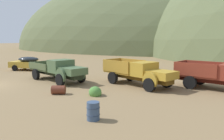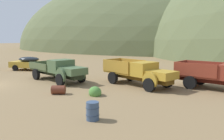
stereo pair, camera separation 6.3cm
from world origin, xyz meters
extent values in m
ellipsoid|color=#56603D|center=(-16.52, 65.07, 0.00)|extent=(101.37, 67.83, 48.52)
cube|color=gold|center=(-4.33, 7.62, 0.68)|extent=(5.05, 3.29, 0.68)
ellipsoid|color=black|center=(-4.59, 7.53, 1.28)|extent=(2.85, 2.35, 0.57)
ellipsoid|color=gold|center=(-2.32, 8.30, 0.75)|extent=(1.46, 1.76, 0.61)
cylinder|color=black|center=(-2.65, 7.19, 0.34)|extent=(0.71, 0.41, 0.68)
cylinder|color=black|center=(-3.25, 8.98, 0.34)|extent=(0.71, 0.41, 0.68)
cylinder|color=black|center=(-5.41, 6.26, 0.34)|extent=(0.71, 0.41, 0.68)
cylinder|color=black|center=(-6.01, 8.04, 0.34)|extent=(0.71, 0.41, 0.68)
cube|color=#232B1B|center=(3.17, 4.37, 0.66)|extent=(6.18, 2.28, 0.36)
cube|color=#47603D|center=(5.37, 3.85, 1.11)|extent=(2.26, 2.02, 0.55)
cube|color=#B7B2A8|center=(6.25, 3.65, 1.09)|extent=(0.33, 1.10, 0.44)
cylinder|color=#47603D|center=(4.90, 2.97, 0.76)|extent=(1.21, 0.45, 1.20)
cylinder|color=#47603D|center=(5.33, 4.85, 0.76)|extent=(1.21, 0.45, 1.20)
cube|color=#47603D|center=(3.73, 4.23, 1.36)|extent=(1.81, 2.14, 1.05)
cube|color=black|center=(4.35, 4.09, 1.57)|extent=(0.41, 1.55, 0.59)
cube|color=#495735|center=(1.53, 4.75, 0.90)|extent=(3.46, 2.60, 0.12)
cube|color=#495735|center=(1.31, 3.80, 1.23)|extent=(3.04, 0.80, 0.55)
cube|color=#495735|center=(1.75, 5.70, 1.23)|extent=(3.04, 0.80, 0.55)
cube|color=#495735|center=(0.08, 5.09, 1.23)|extent=(0.54, 1.92, 0.55)
cylinder|color=black|center=(4.89, 2.92, 0.48)|extent=(1.00, 0.49, 0.96)
cylinder|color=black|center=(5.35, 4.90, 0.48)|extent=(1.00, 0.49, 0.96)
cylinder|color=black|center=(1.05, 3.82, 0.48)|extent=(1.00, 0.49, 0.96)
cylinder|color=black|center=(1.51, 5.79, 0.48)|extent=(1.00, 0.49, 0.96)
cube|color=#593D12|center=(9.96, 6.30, 0.66)|extent=(5.94, 2.60, 0.36)
cube|color=#B28928|center=(12.05, 5.67, 1.11)|extent=(2.27, 2.10, 0.55)
cube|color=#B7B2A8|center=(12.88, 5.41, 1.09)|extent=(0.40, 1.10, 0.44)
cylinder|color=#B28928|center=(11.53, 4.82, 0.76)|extent=(1.20, 0.52, 1.20)
cylinder|color=#B28928|center=(12.09, 6.67, 0.76)|extent=(1.20, 0.52, 1.20)
cube|color=#B28928|center=(10.49, 6.14, 1.36)|extent=(1.86, 2.19, 1.05)
cube|color=black|center=(11.09, 5.96, 1.57)|extent=(0.51, 1.54, 0.59)
cube|color=#A47826|center=(8.40, 6.78, 0.90)|extent=(3.44, 2.74, 0.12)
cube|color=#A47826|center=(8.12, 5.84, 1.43)|extent=(2.90, 0.97, 0.95)
cube|color=#A47826|center=(8.69, 7.71, 1.43)|extent=(2.90, 0.97, 0.95)
cube|color=#A47826|center=(7.03, 7.19, 1.43)|extent=(0.66, 1.90, 0.95)
cylinder|color=black|center=(11.51, 4.77, 0.48)|extent=(1.00, 0.55, 0.96)
cylinder|color=black|center=(12.11, 6.72, 0.48)|extent=(1.00, 0.55, 0.96)
cylinder|color=black|center=(7.87, 5.87, 0.48)|extent=(1.00, 0.55, 0.96)
cylinder|color=black|center=(8.46, 7.82, 0.48)|extent=(1.00, 0.55, 0.96)
cube|color=#42140D|center=(15.77, 7.87, 0.66)|extent=(6.23, 1.87, 0.36)
cube|color=maroon|center=(14.11, 8.13, 0.90)|extent=(3.38, 2.48, 0.12)
cube|color=maroon|center=(13.95, 7.12, 1.43)|extent=(3.09, 0.57, 0.95)
cube|color=maroon|center=(14.26, 9.13, 1.43)|extent=(3.09, 0.57, 0.95)
cube|color=maroon|center=(12.63, 8.35, 1.43)|extent=(0.41, 2.02, 0.95)
cylinder|color=black|center=(13.69, 7.12, 0.48)|extent=(0.99, 0.42, 0.96)
cylinder|color=black|center=(14.01, 9.21, 0.48)|extent=(0.99, 0.42, 0.96)
cylinder|color=#384C6B|center=(11.49, -1.72, 0.42)|extent=(0.58, 0.58, 0.84)
torus|color=#27354A|center=(11.49, -1.72, 0.59)|extent=(0.62, 0.62, 0.03)
torus|color=#27354A|center=(11.49, -1.72, 0.25)|extent=(0.62, 0.62, 0.03)
cylinder|color=#5B2819|center=(6.67, 0.96, 0.29)|extent=(1.05, 0.94, 0.58)
ellipsoid|color=#5B8E42|center=(7.34, 9.88, 0.15)|extent=(0.69, 0.62, 0.55)
ellipsoid|color=#5B8E42|center=(7.32, 9.92, 0.18)|extent=(0.72, 0.65, 0.67)
ellipsoid|color=#5B8E42|center=(7.47, 9.79, 0.13)|extent=(0.57, 0.51, 0.47)
ellipsoid|color=#4C8438|center=(8.84, 2.07, 0.20)|extent=(0.84, 0.76, 0.71)
ellipsoid|color=#4C8438|center=(8.98, 1.89, 0.22)|extent=(0.85, 0.77, 0.79)
ellipsoid|color=#4C8438|center=(8.86, 2.00, 0.18)|extent=(0.64, 0.58, 0.64)
camera|label=1|loc=(17.40, -9.68, 3.65)|focal=36.44mm
camera|label=2|loc=(17.46, -9.64, 3.65)|focal=36.44mm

